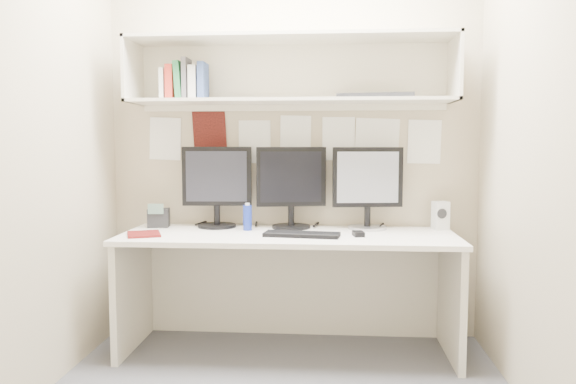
# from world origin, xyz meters

# --- Properties ---
(wall_back) EXTENTS (2.40, 0.02, 2.60)m
(wall_back) POSITION_xyz_m (0.00, 1.00, 1.30)
(wall_back) COLOR tan
(wall_back) RESTS_ON ground
(wall_front) EXTENTS (2.40, 0.02, 2.60)m
(wall_front) POSITION_xyz_m (0.00, -1.00, 1.30)
(wall_front) COLOR tan
(wall_front) RESTS_ON ground
(wall_left) EXTENTS (0.02, 2.00, 2.60)m
(wall_left) POSITION_xyz_m (-1.20, 0.00, 1.30)
(wall_left) COLOR tan
(wall_left) RESTS_ON ground
(wall_right) EXTENTS (0.02, 2.00, 2.60)m
(wall_right) POSITION_xyz_m (1.20, 0.00, 1.30)
(wall_right) COLOR tan
(wall_right) RESTS_ON ground
(desk) EXTENTS (2.00, 0.70, 0.73)m
(desk) POSITION_xyz_m (0.00, 0.65, 0.37)
(desk) COLOR white
(desk) RESTS_ON floor
(overhead_hutch) EXTENTS (2.00, 0.38, 0.40)m
(overhead_hutch) POSITION_xyz_m (0.00, 0.86, 1.72)
(overhead_hutch) COLOR beige
(overhead_hutch) RESTS_ON wall_back
(pinned_papers) EXTENTS (1.92, 0.01, 0.48)m
(pinned_papers) POSITION_xyz_m (0.00, 0.99, 1.25)
(pinned_papers) COLOR white
(pinned_papers) RESTS_ON wall_back
(monitor_left) EXTENTS (0.45, 0.24, 0.52)m
(monitor_left) POSITION_xyz_m (-0.48, 0.87, 1.01)
(monitor_left) COLOR black
(monitor_left) RESTS_ON desk
(monitor_center) EXTENTS (0.44, 0.24, 0.52)m
(monitor_center) POSITION_xyz_m (0.00, 0.87, 1.01)
(monitor_center) COLOR black
(monitor_center) RESTS_ON desk
(monitor_right) EXTENTS (0.44, 0.24, 0.52)m
(monitor_right) POSITION_xyz_m (0.48, 0.87, 1.01)
(monitor_right) COLOR #A5A5AA
(monitor_right) RESTS_ON desk
(keyboard) EXTENTS (0.45, 0.21, 0.02)m
(keyboard) POSITION_xyz_m (0.09, 0.55, 0.74)
(keyboard) COLOR black
(keyboard) RESTS_ON desk
(mouse) EXTENTS (0.07, 0.10, 0.03)m
(mouse) POSITION_xyz_m (0.41, 0.58, 0.74)
(mouse) COLOR black
(mouse) RESTS_ON desk
(speaker) EXTENTS (0.11, 0.11, 0.18)m
(speaker) POSITION_xyz_m (0.94, 0.88, 0.82)
(speaker) COLOR silver
(speaker) RESTS_ON desk
(blue_bottle) EXTENTS (0.05, 0.05, 0.17)m
(blue_bottle) POSITION_xyz_m (-0.26, 0.75, 0.81)
(blue_bottle) COLOR navy
(blue_bottle) RESTS_ON desk
(maroon_notebook) EXTENTS (0.25, 0.28, 0.01)m
(maroon_notebook) POSITION_xyz_m (-0.85, 0.52, 0.74)
(maroon_notebook) COLOR #580F0F
(maroon_notebook) RESTS_ON desk
(desk_phone) EXTENTS (0.14, 0.13, 0.16)m
(desk_phone) POSITION_xyz_m (-0.86, 0.84, 0.79)
(desk_phone) COLOR black
(desk_phone) RESTS_ON desk
(book_stack) EXTENTS (0.28, 0.16, 0.26)m
(book_stack) POSITION_xyz_m (-0.67, 0.82, 1.65)
(book_stack) COLOR silver
(book_stack) RESTS_ON overhead_hutch
(hutch_tray) EXTENTS (0.48, 0.24, 0.03)m
(hutch_tray) POSITION_xyz_m (0.52, 0.82, 1.56)
(hutch_tray) COLOR black
(hutch_tray) RESTS_ON overhead_hutch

